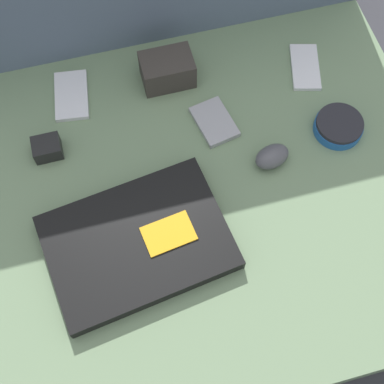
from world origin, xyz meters
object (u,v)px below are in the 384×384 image
at_px(charger_brick, 47,148).
at_px(phone_silver, 214,122).
at_px(speaker_puck, 339,126).
at_px(computer_mouse, 272,156).
at_px(laptop, 138,242).
at_px(phone_black, 71,95).
at_px(phone_small, 305,67).
at_px(camera_pouch, 167,70).

bearing_deg(charger_brick, phone_silver, -3.27).
distance_m(speaker_puck, charger_brick, 0.58).
bearing_deg(computer_mouse, phone_silver, 112.29).
xyz_separation_m(laptop, charger_brick, (-0.13, 0.24, 0.00)).
bearing_deg(computer_mouse, charger_brick, 148.29).
relative_size(computer_mouse, phone_black, 0.63).
distance_m(phone_silver, phone_small, 0.24).
relative_size(speaker_puck, phone_small, 0.76).
bearing_deg(phone_silver, laptop, -144.62).
height_order(speaker_puck, charger_brick, charger_brick).
distance_m(computer_mouse, phone_black, 0.43).
bearing_deg(camera_pouch, computer_mouse, -58.77).
xyz_separation_m(laptop, speaker_puck, (0.44, 0.14, -0.00)).
distance_m(computer_mouse, charger_brick, 0.44).
relative_size(computer_mouse, phone_small, 0.62).
height_order(phone_silver, camera_pouch, camera_pouch).
bearing_deg(camera_pouch, phone_black, 177.84).
bearing_deg(phone_small, speaker_puck, -71.62).
bearing_deg(charger_brick, computer_mouse, -17.51).
distance_m(laptop, phone_black, 0.36).
xyz_separation_m(speaker_puck, camera_pouch, (-0.30, 0.21, 0.02)).
height_order(laptop, camera_pouch, camera_pouch).
xyz_separation_m(phone_silver, charger_brick, (-0.33, 0.02, 0.01)).
bearing_deg(speaker_puck, phone_silver, 161.64).
distance_m(computer_mouse, camera_pouch, 0.29).
bearing_deg(phone_small, laptop, -130.21).
bearing_deg(speaker_puck, phone_black, 156.70).
height_order(laptop, phone_silver, laptop).
xyz_separation_m(camera_pouch, charger_brick, (-0.27, -0.11, -0.01)).
bearing_deg(phone_small, phone_silver, -144.63).
xyz_separation_m(phone_small, camera_pouch, (-0.29, 0.05, 0.03)).
relative_size(speaker_puck, camera_pouch, 0.91).
relative_size(phone_black, phone_small, 0.99).
relative_size(laptop, camera_pouch, 3.26).
relative_size(computer_mouse, camera_pouch, 0.74).
height_order(speaker_puck, camera_pouch, camera_pouch).
bearing_deg(laptop, speaker_puck, 9.38).
bearing_deg(phone_silver, phone_small, 9.32).
bearing_deg(camera_pouch, charger_brick, -157.35).
height_order(phone_small, camera_pouch, camera_pouch).
height_order(phone_black, phone_small, phone_black).
xyz_separation_m(computer_mouse, camera_pouch, (-0.15, 0.24, 0.01)).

